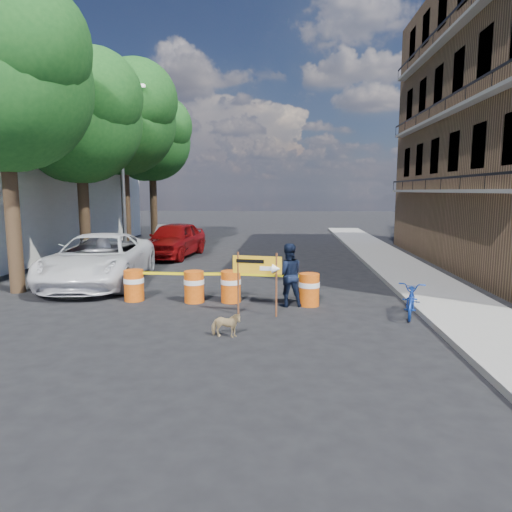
# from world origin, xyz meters

# --- Properties ---
(ground) EXTENTS (120.00, 120.00, 0.00)m
(ground) POSITION_xyz_m (0.00, 0.00, 0.00)
(ground) COLOR black
(ground) RESTS_ON ground
(sidewalk_east) EXTENTS (2.40, 40.00, 0.15)m
(sidewalk_east) POSITION_xyz_m (6.20, 6.00, 0.07)
(sidewalk_east) COLOR gray
(sidewalk_east) RESTS_ON ground
(tree_near) EXTENTS (5.46, 5.20, 9.15)m
(tree_near) POSITION_xyz_m (-6.73, 2.00, 6.36)
(tree_near) COLOR #332316
(tree_near) RESTS_ON ground
(tree_mid_a) EXTENTS (5.25, 5.00, 8.68)m
(tree_mid_a) POSITION_xyz_m (-6.74, 7.00, 6.01)
(tree_mid_a) COLOR #332316
(tree_mid_a) RESTS_ON ground
(tree_mid_b) EXTENTS (5.67, 5.40, 9.62)m
(tree_mid_b) POSITION_xyz_m (-6.73, 12.00, 6.71)
(tree_mid_b) COLOR #332316
(tree_mid_b) RESTS_ON ground
(tree_far) EXTENTS (5.04, 4.80, 8.84)m
(tree_far) POSITION_xyz_m (-6.74, 17.00, 6.22)
(tree_far) COLOR #332316
(tree_far) RESTS_ON ground
(streetlamp) EXTENTS (1.25, 0.18, 8.00)m
(streetlamp) POSITION_xyz_m (-5.93, 9.50, 4.38)
(streetlamp) COLOR gray
(streetlamp) RESTS_ON ground
(barrel_far_left) EXTENTS (0.58, 0.58, 0.90)m
(barrel_far_left) POSITION_xyz_m (-2.79, 1.16, 0.47)
(barrel_far_left) COLOR #C64A0B
(barrel_far_left) RESTS_ON ground
(barrel_mid_left) EXTENTS (0.58, 0.58, 0.90)m
(barrel_mid_left) POSITION_xyz_m (-1.01, 1.10, 0.47)
(barrel_mid_left) COLOR #C64A0B
(barrel_mid_left) RESTS_ON ground
(barrel_mid_right) EXTENTS (0.58, 0.58, 0.90)m
(barrel_mid_right) POSITION_xyz_m (0.03, 1.18, 0.47)
(barrel_mid_right) COLOR #C64A0B
(barrel_mid_right) RESTS_ON ground
(barrel_far_right) EXTENTS (0.58, 0.58, 0.90)m
(barrel_far_right) POSITION_xyz_m (2.24, 0.93, 0.47)
(barrel_far_right) COLOR #C64A0B
(barrel_far_right) RESTS_ON ground
(detour_sign) EXTENTS (1.25, 0.36, 1.63)m
(detour_sign) POSITION_xyz_m (1.02, -0.21, 1.18)
(detour_sign) COLOR #592D19
(detour_sign) RESTS_ON ground
(pedestrian) EXTENTS (0.94, 0.79, 1.74)m
(pedestrian) POSITION_xyz_m (1.66, 0.86, 0.87)
(pedestrian) COLOR black
(pedestrian) RESTS_ON ground
(bicycle) EXTENTS (0.87, 1.08, 1.78)m
(bicycle) POSITION_xyz_m (4.80, 0.04, 0.89)
(bicycle) COLOR #1439A4
(bicycle) RESTS_ON ground
(dog) EXTENTS (0.66, 0.31, 0.56)m
(dog) POSITION_xyz_m (0.31, -1.99, 0.28)
(dog) COLOR tan
(dog) RESTS_ON ground
(suv_white) EXTENTS (3.39, 6.33, 1.69)m
(suv_white) POSITION_xyz_m (-4.78, 3.50, 0.85)
(suv_white) COLOR white
(suv_white) RESTS_ON ground
(sedan_red) EXTENTS (2.56, 5.13, 1.68)m
(sedan_red) POSITION_xyz_m (-3.78, 9.98, 0.84)
(sedan_red) COLOR maroon
(sedan_red) RESTS_ON ground
(sedan_silver) EXTENTS (1.79, 4.19, 1.34)m
(sedan_silver) POSITION_xyz_m (-4.73, 13.00, 0.67)
(sedan_silver) COLOR silver
(sedan_silver) RESTS_ON ground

